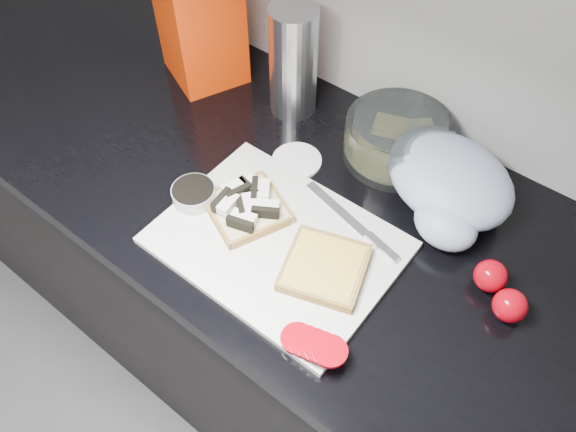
% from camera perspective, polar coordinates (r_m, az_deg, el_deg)
% --- Properties ---
extents(base_cabinet, '(3.50, 0.60, 0.86)m').
position_cam_1_polar(base_cabinet, '(1.43, 2.04, -10.74)').
color(base_cabinet, black).
rests_on(base_cabinet, ground).
extents(countertop, '(3.50, 0.64, 0.04)m').
position_cam_1_polar(countertop, '(1.05, 2.72, 0.71)').
color(countertop, black).
rests_on(countertop, base_cabinet).
extents(cutting_board, '(0.40, 0.30, 0.01)m').
position_cam_1_polar(cutting_board, '(0.97, -1.09, -2.71)').
color(cutting_board, silver).
rests_on(cutting_board, countertop).
extents(bread_left, '(0.17, 0.17, 0.04)m').
position_cam_1_polar(bread_left, '(1.00, -4.16, 0.97)').
color(bread_left, beige).
rests_on(bread_left, cutting_board).
extents(bread_right, '(0.17, 0.17, 0.02)m').
position_cam_1_polar(bread_right, '(0.93, 3.74, -5.25)').
color(bread_right, beige).
rests_on(bread_right, cutting_board).
extents(tomato_slices, '(0.12, 0.07, 0.02)m').
position_cam_1_polar(tomato_slices, '(0.86, 2.61, -12.91)').
color(tomato_slices, '#AF0410').
rests_on(tomato_slices, cutting_board).
extents(knife, '(0.22, 0.07, 0.01)m').
position_cam_1_polar(knife, '(0.98, 7.56, -1.43)').
color(knife, '#BBBBC0').
rests_on(knife, cutting_board).
extents(seed_tub, '(0.08, 0.08, 0.04)m').
position_cam_1_polar(seed_tub, '(1.03, -9.52, 2.09)').
color(seed_tub, '#A7ADAC').
rests_on(seed_tub, countertop).
extents(tub_lid, '(0.11, 0.11, 0.01)m').
position_cam_1_polar(tub_lid, '(1.10, 0.90, 5.65)').
color(tub_lid, white).
rests_on(tub_lid, countertop).
extents(glass_bowl, '(0.20, 0.20, 0.08)m').
position_cam_1_polar(glass_bowl, '(1.11, 11.02, 7.67)').
color(glass_bowl, silver).
rests_on(glass_bowl, countertop).
extents(bread_bag, '(0.20, 0.20, 0.25)m').
position_cam_1_polar(bread_bag, '(1.26, -8.88, 18.71)').
color(bread_bag, '#F11F04').
rests_on(bread_bag, countertop).
extents(steel_canister, '(0.10, 0.10, 0.23)m').
position_cam_1_polar(steel_canister, '(1.15, 0.53, 15.38)').
color(steel_canister, '#AFAFB4').
rests_on(steel_canister, countertop).
extents(grocery_bag, '(0.28, 0.27, 0.11)m').
position_cam_1_polar(grocery_bag, '(1.03, 16.08, 3.04)').
color(grocery_bag, '#A5AFCB').
rests_on(grocery_bag, countertop).
extents(whole_tomatoes, '(0.10, 0.09, 0.05)m').
position_cam_1_polar(whole_tomatoes, '(0.95, 20.73, -7.09)').
color(whole_tomatoes, '#AF0410').
rests_on(whole_tomatoes, countertop).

